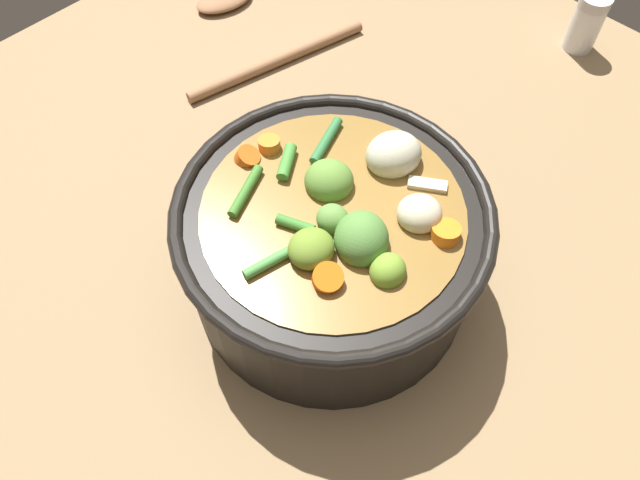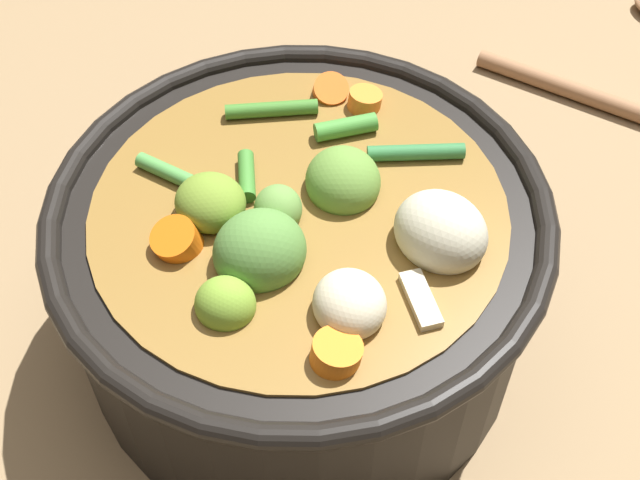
# 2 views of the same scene
# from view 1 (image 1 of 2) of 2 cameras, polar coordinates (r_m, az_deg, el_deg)

# --- Properties ---
(ground_plane) EXTENTS (1.10, 1.10, 0.00)m
(ground_plane) POSITION_cam_1_polar(r_m,az_deg,el_deg) (0.60, 1.02, -3.61)
(ground_plane) COLOR #8C704C
(cooking_pot) EXTENTS (0.27, 0.27, 0.14)m
(cooking_pot) POSITION_cam_1_polar(r_m,az_deg,el_deg) (0.55, 1.18, -0.38)
(cooking_pot) COLOR black
(cooking_pot) RESTS_ON ground_plane
(wooden_spoon) EXTENTS (0.24, 0.21, 0.02)m
(wooden_spoon) POSITION_cam_1_polar(r_m,az_deg,el_deg) (0.85, -6.73, 19.09)
(wooden_spoon) COLOR #966643
(wooden_spoon) RESTS_ON ground_plane
(salt_shaker) EXTENTS (0.04, 0.04, 0.07)m
(salt_shaker) POSITION_cam_1_polar(r_m,az_deg,el_deg) (0.87, 23.49, 18.00)
(salt_shaker) COLOR silver
(salt_shaker) RESTS_ON ground_plane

